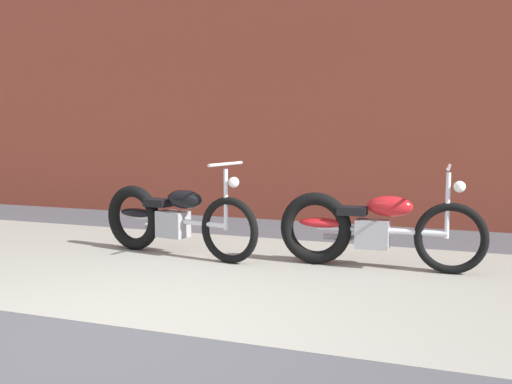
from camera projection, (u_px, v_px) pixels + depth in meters
The scene contains 5 objects.
ground_plane at pixel (120, 327), 4.14m from camera, with size 80.00×80.00×0.00m, color #47474C.
sidewalk_slab at pixel (222, 270), 5.77m from camera, with size 36.00×3.50×0.01m, color gray.
brick_building_wall at pixel (316, 27), 8.68m from camera, with size 36.00×0.50×5.66m, color brown.
motorcycle_black at pixel (167, 218), 6.47m from camera, with size 1.99×0.69×1.03m.
motorcycle_red at pixel (365, 228), 5.86m from camera, with size 2.01×0.58×1.03m.
Camera 1 is at (2.29, -3.43, 1.38)m, focal length 41.95 mm.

